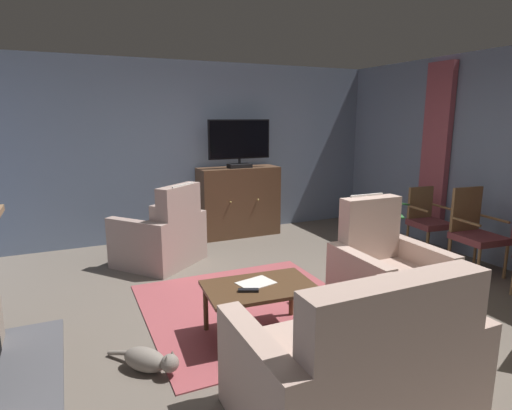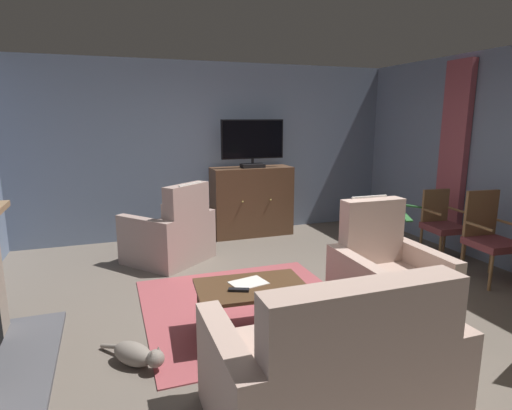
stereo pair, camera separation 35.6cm
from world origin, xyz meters
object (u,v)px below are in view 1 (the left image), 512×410
at_px(armchair_angled_to_table, 386,277).
at_px(tv_cabinet, 239,203).
at_px(armchair_facing_sofa, 162,238).
at_px(potted_plant_on_hearth_side, 377,246).
at_px(folded_newspaper, 256,283).
at_px(side_chair_mid_row, 426,219).
at_px(television, 239,142).
at_px(cat, 149,360).
at_px(coffee_table, 260,292).
at_px(tv_remote, 248,290).
at_px(sofa_floral, 356,368).
at_px(side_chair_far_end, 475,230).

bearing_deg(armchair_angled_to_table, tv_cabinet, 95.68).
distance_m(armchair_facing_sofa, potted_plant_on_hearth_side, 2.76).
xyz_separation_m(folded_newspaper, side_chair_mid_row, (3.00, 1.01, 0.04)).
bearing_deg(television, armchair_angled_to_table, -84.22).
bearing_deg(cat, coffee_table, 7.79).
bearing_deg(side_chair_mid_row, tv_cabinet, 134.61).
distance_m(tv_remote, folded_newspaper, 0.19).
bearing_deg(armchair_facing_sofa, potted_plant_on_hearth_side, -25.10).
bearing_deg(potted_plant_on_hearth_side, armchair_angled_to_table, -126.34).
distance_m(armchair_angled_to_table, side_chair_mid_row, 1.99).
distance_m(sofa_floral, potted_plant_on_hearth_side, 2.99).
xyz_separation_m(tv_cabinet, side_chair_mid_row, (1.95, -1.98, -0.02)).
height_order(coffee_table, folded_newspaper, folded_newspaper).
xyz_separation_m(folded_newspaper, sofa_floral, (0.12, -1.23, -0.12)).
relative_size(armchair_angled_to_table, potted_plant_on_hearth_side, 1.11).
height_order(armchair_angled_to_table, potted_plant_on_hearth_side, armchair_angled_to_table).
xyz_separation_m(folded_newspaper, armchair_angled_to_table, (1.36, -0.09, -0.13)).
xyz_separation_m(folded_newspaper, potted_plant_on_hearth_side, (2.14, 0.97, -0.22)).
bearing_deg(side_chair_mid_row, television, 135.39).
relative_size(potted_plant_on_hearth_side, cat, 1.75).
relative_size(tv_cabinet, tv_remote, 7.46).
distance_m(tv_cabinet, folded_newspaper, 3.17).
bearing_deg(sofa_floral, potted_plant_on_hearth_side, 47.55).
bearing_deg(side_chair_mid_row, side_chair_far_end, -89.94).
bearing_deg(tv_cabinet, cat, -122.35).
bearing_deg(side_chair_far_end, television, 126.19).
xyz_separation_m(television, tv_remote, (-1.18, -3.07, -1.01)).
bearing_deg(potted_plant_on_hearth_side, folded_newspaper, -155.53).
distance_m(armchair_angled_to_table, potted_plant_on_hearth_side, 1.33).
xyz_separation_m(folded_newspaper, armchair_facing_sofa, (-0.36, 2.14, -0.13)).
relative_size(tv_cabinet, cat, 2.26).
relative_size(tv_remote, armchair_angled_to_table, 0.16).
bearing_deg(cat, sofa_floral, -43.56).
height_order(folded_newspaper, armchair_angled_to_table, armchair_angled_to_table).
relative_size(side_chair_mid_row, cat, 1.64).
relative_size(television, side_chair_far_end, 0.96).
xyz_separation_m(tv_cabinet, sofa_floral, (-0.93, -4.22, -0.18)).
relative_size(armchair_facing_sofa, cat, 2.27).
relative_size(side_chair_far_end, side_chair_mid_row, 1.11).
xyz_separation_m(armchair_angled_to_table, armchair_facing_sofa, (-1.71, 2.23, -0.00)).
distance_m(side_chair_far_end, potted_plant_on_hearth_side, 1.15).
relative_size(coffee_table, sofa_floral, 0.67).
height_order(side_chair_mid_row, cat, side_chair_mid_row).
height_order(coffee_table, potted_plant_on_hearth_side, potted_plant_on_hearth_side).
bearing_deg(folded_newspaper, side_chair_mid_row, 6.27).
height_order(armchair_facing_sofa, potted_plant_on_hearth_side, armchair_facing_sofa).
bearing_deg(sofa_floral, tv_remote, 103.00).
height_order(potted_plant_on_hearth_side, cat, potted_plant_on_hearth_side).
distance_m(tv_remote, sofa_floral, 1.13).
height_order(armchair_angled_to_table, side_chair_far_end, armchair_angled_to_table).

